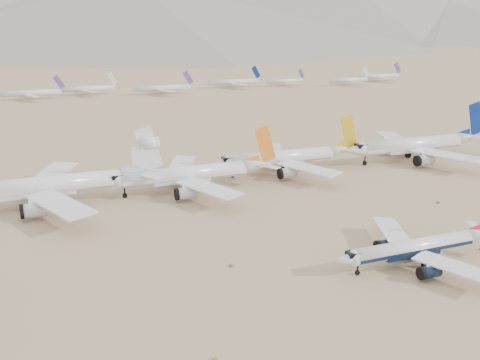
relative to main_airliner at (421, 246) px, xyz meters
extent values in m
plane|color=#967C57|center=(-7.22, -1.38, -3.77)|extent=(7000.00, 7000.00, 0.00)
cylinder|color=silver|center=(-1.75, 0.00, 0.17)|extent=(28.94, 3.42, 3.42)
cube|color=#0E1A32|center=(-1.75, 0.00, -0.26)|extent=(28.36, 3.47, 0.77)
sphere|color=silver|center=(-16.22, 0.00, 0.17)|extent=(3.42, 3.42, 3.42)
cube|color=black|center=(-16.74, 0.00, 1.11)|extent=(2.39, 2.22, 0.86)
cone|color=silver|center=(16.13, 0.00, 0.42)|extent=(7.24, 3.42, 3.42)
cube|color=silver|center=(0.48, -10.15, -0.43)|extent=(11.18, 17.61, 0.54)
cylinder|color=#0E1A32|center=(-3.36, -7.11, -1.97)|extent=(4.02, 2.46, 2.46)
cube|color=silver|center=(0.48, 10.15, -0.43)|extent=(11.18, 17.61, 0.54)
cube|color=silver|center=(17.54, 3.33, 0.85)|extent=(4.59, 6.01, 0.21)
cylinder|color=#0E1A32|center=(-3.36, 7.11, -1.97)|extent=(4.02, 2.46, 2.46)
cylinder|color=black|center=(-15.37, 0.00, -3.25)|extent=(1.03, 0.43, 1.03)
cylinder|color=black|center=(-0.55, -2.39, -3.05)|extent=(1.44, 0.86, 1.44)
cylinder|color=black|center=(-0.55, 2.39, -3.05)|extent=(1.44, 0.86, 1.44)
cylinder|color=silver|center=(55.28, 72.24, 2.12)|extent=(42.23, 5.12, 5.12)
cube|color=silver|center=(55.28, 72.24, 1.48)|extent=(41.38, 5.20, 1.15)
sphere|color=silver|center=(34.16, 72.24, 2.12)|extent=(5.12, 5.12, 5.12)
cube|color=black|center=(33.40, 72.24, 3.53)|extent=(3.58, 3.33, 1.28)
cone|color=silver|center=(81.38, 72.24, 2.50)|extent=(10.56, 5.12, 5.12)
cube|color=silver|center=(58.54, 57.36, 1.22)|extent=(16.31, 25.70, 0.79)
cylinder|color=silver|center=(52.93, 61.80, -1.08)|extent=(5.86, 3.69, 3.69)
cube|color=silver|center=(58.54, 87.11, 1.22)|extent=(16.31, 25.70, 0.79)
cube|color=silver|center=(83.43, 77.11, 3.14)|extent=(6.70, 8.76, 0.31)
cylinder|color=silver|center=(52.93, 82.68, -1.08)|extent=(5.86, 3.69, 3.69)
cube|color=navy|center=(84.31, 72.24, 9.81)|extent=(8.00, 0.41, 13.19)
cylinder|color=black|center=(35.44, 72.24, -3.00)|extent=(1.54, 0.64, 1.54)
cylinder|color=black|center=(57.04, 68.66, -2.69)|extent=(2.15, 1.28, 2.15)
cylinder|color=black|center=(57.04, 75.82, -2.69)|extent=(2.15, 1.28, 2.15)
cylinder|color=silver|center=(3.83, 74.80, 1.51)|extent=(37.73, 4.59, 4.59)
cube|color=silver|center=(3.83, 74.80, 0.93)|extent=(36.98, 4.65, 1.03)
sphere|color=silver|center=(-15.03, 74.80, 1.51)|extent=(4.59, 4.59, 4.59)
cube|color=black|center=(-15.72, 74.80, 2.77)|extent=(3.21, 2.98, 1.15)
cone|color=silver|center=(27.16, 74.80, 1.85)|extent=(9.43, 4.59, 4.59)
cube|color=silver|center=(6.75, 61.50, 0.70)|extent=(14.57, 22.97, 0.71)
cube|color=silver|center=(28.99, 70.45, 2.42)|extent=(5.99, 7.83, 0.28)
cylinder|color=silver|center=(1.74, 65.47, -1.36)|extent=(5.24, 3.30, 3.30)
cube|color=silver|center=(6.75, 88.10, 0.70)|extent=(14.57, 22.97, 0.71)
cube|color=silver|center=(28.99, 79.16, 2.42)|extent=(5.99, 7.83, 0.28)
cylinder|color=silver|center=(1.74, 84.14, -1.36)|extent=(5.24, 3.30, 3.30)
cube|color=gold|center=(29.78, 74.80, 8.39)|extent=(7.15, 0.37, 11.78)
cylinder|color=black|center=(-13.89, 74.80, -3.08)|extent=(1.38, 0.57, 1.38)
cylinder|color=black|center=(5.41, 71.59, -2.80)|extent=(1.93, 1.15, 1.93)
cylinder|color=black|center=(5.41, 78.01, -2.80)|extent=(1.93, 1.15, 1.93)
cylinder|color=silver|center=(-32.35, 66.50, 1.62)|extent=(38.31, 4.68, 4.68)
cube|color=silver|center=(-32.35, 66.50, 1.03)|extent=(37.55, 4.75, 1.05)
sphere|color=silver|center=(-51.50, 66.50, 1.62)|extent=(4.68, 4.68, 4.68)
cube|color=black|center=(-52.21, 66.50, 2.91)|extent=(3.28, 3.04, 1.17)
cone|color=silver|center=(-8.67, 66.50, 1.97)|extent=(9.58, 4.68, 4.68)
cube|color=silver|center=(-29.39, 52.99, 0.80)|extent=(14.80, 23.32, 0.72)
cube|color=silver|center=(-6.80, 62.08, 2.56)|extent=(6.08, 7.95, 0.28)
cylinder|color=silver|center=(-34.48, 57.01, -1.31)|extent=(5.32, 3.37, 3.37)
cube|color=silver|center=(-29.39, 80.02, 0.80)|extent=(14.80, 23.32, 0.72)
cube|color=silver|center=(-6.80, 70.93, 2.56)|extent=(6.08, 7.95, 0.28)
cylinder|color=silver|center=(-34.48, 76.00, -1.31)|extent=(5.32, 3.37, 3.37)
cube|color=orange|center=(-6.01, 66.50, 8.61)|extent=(7.26, 0.37, 11.96)
cylinder|color=black|center=(-50.33, 66.50, -3.06)|extent=(1.40, 0.59, 1.40)
cylinder|color=black|center=(-30.75, 63.23, -2.78)|extent=(1.97, 1.17, 1.97)
cylinder|color=black|center=(-30.75, 69.78, -2.78)|extent=(1.97, 1.17, 1.97)
cylinder|color=silver|center=(-72.20, 67.61, 2.18)|extent=(43.19, 5.17, 5.17)
cube|color=silver|center=(-72.20, 67.61, 1.53)|extent=(42.33, 5.25, 1.16)
cone|color=silver|center=(-45.51, 67.61, 2.57)|extent=(10.80, 5.17, 5.17)
cube|color=silver|center=(-68.87, 52.43, 1.28)|extent=(16.68, 26.29, 0.81)
cube|color=silver|center=(-43.41, 62.64, 3.22)|extent=(6.86, 8.96, 0.31)
cylinder|color=silver|center=(-74.60, 56.97, -1.06)|extent=(6.00, 3.72, 3.72)
cube|color=silver|center=(-68.87, 82.80, 1.28)|extent=(16.68, 26.29, 0.81)
cube|color=silver|center=(-43.41, 72.59, 3.22)|extent=(6.86, 8.96, 0.31)
cylinder|color=silver|center=(-74.60, 78.26, -1.06)|extent=(6.00, 3.72, 3.72)
cube|color=silver|center=(-42.51, 67.61, 10.03)|extent=(8.19, 0.41, 13.49)
cylinder|color=silver|center=(-42.21, 67.61, 11.70)|extent=(5.40, 3.35, 3.35)
cylinder|color=black|center=(-70.40, 63.99, -2.68)|extent=(2.17, 1.29, 2.17)
cylinder|color=black|center=(-70.40, 71.23, -2.68)|extent=(2.17, 1.29, 2.17)
cylinder|color=silver|center=(-71.57, 292.90, 0.52)|extent=(38.26, 3.78, 3.78)
cube|color=#523C8F|center=(-53.56, 292.90, 6.92)|extent=(7.62, 0.38, 9.60)
cube|color=silver|center=(-71.57, 282.99, -0.04)|extent=(10.08, 17.61, 0.38)
cube|color=silver|center=(-71.57, 302.80, -0.04)|extent=(10.08, 17.61, 0.38)
cylinder|color=silver|center=(-34.79, 303.55, 0.48)|extent=(37.40, 3.70, 3.70)
cube|color=silver|center=(-17.19, 303.55, 6.73)|extent=(7.45, 0.37, 9.38)
cube|color=silver|center=(-34.79, 293.87, -0.07)|extent=(9.85, 17.22, 0.37)
cube|color=silver|center=(-34.79, 313.23, -0.07)|extent=(9.85, 17.22, 0.37)
cylinder|color=silver|center=(14.25, 287.08, 0.61)|extent=(40.08, 3.96, 3.96)
cube|color=#523C8F|center=(33.11, 287.08, 7.31)|extent=(7.98, 0.40, 10.05)
cube|color=silver|center=(14.25, 276.70, 0.02)|extent=(10.56, 18.45, 0.40)
cube|color=silver|center=(14.25, 297.45, 0.02)|extent=(10.56, 18.45, 0.40)
cylinder|color=silver|center=(75.03, 306.87, 0.62)|extent=(40.18, 3.97, 3.97)
cube|color=navy|center=(93.94, 306.87, 7.33)|extent=(8.00, 0.40, 10.08)
cube|color=silver|center=(75.03, 296.47, 0.02)|extent=(10.59, 18.50, 0.40)
cube|color=silver|center=(75.03, 317.27, 0.02)|extent=(10.59, 18.50, 0.40)
cylinder|color=silver|center=(116.64, 301.93, 0.16)|extent=(30.82, 3.05, 3.05)
cube|color=#523C8F|center=(131.15, 301.93, 5.31)|extent=(6.14, 0.30, 7.73)
cube|color=silver|center=(116.64, 293.95, -0.30)|extent=(8.12, 14.19, 0.30)
cube|color=silver|center=(116.64, 309.90, -0.30)|extent=(8.12, 14.19, 0.30)
cylinder|color=silver|center=(166.21, 287.90, 0.33)|extent=(34.41, 3.40, 3.40)
cube|color=silver|center=(182.40, 287.90, 6.08)|extent=(6.85, 0.34, 8.63)
cube|color=silver|center=(166.21, 278.99, -0.18)|extent=(9.06, 15.84, 0.34)
cube|color=silver|center=(166.21, 296.80, -0.18)|extent=(9.06, 15.84, 0.34)
cylinder|color=silver|center=(205.72, 302.44, 0.58)|extent=(39.39, 3.89, 3.89)
cube|color=#523C8F|center=(224.26, 302.44, 7.16)|extent=(7.85, 0.39, 9.88)
cube|color=silver|center=(205.72, 292.24, 0.00)|extent=(10.38, 18.13, 0.39)
cube|color=silver|center=(205.72, 312.64, 0.00)|extent=(10.38, 18.13, 0.39)
cone|color=slate|center=(142.78, 1098.62, 66.23)|extent=(1260.00, 1260.00, 140.00)
cone|color=slate|center=(992.78, 1098.62, 46.23)|extent=(900.00, 900.00, 100.00)
ellipsoid|color=brown|center=(-51.32, -16.28, -3.51)|extent=(0.84, 0.84, 0.46)
ellipsoid|color=brown|center=(-37.62, 13.02, -3.47)|extent=(0.98, 0.98, 0.54)
ellipsoid|color=brown|center=(30.88, 29.52, -3.47)|extent=(0.98, 0.98, 0.54)
camera|label=1|loc=(-73.28, -82.13, 45.28)|focal=40.00mm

